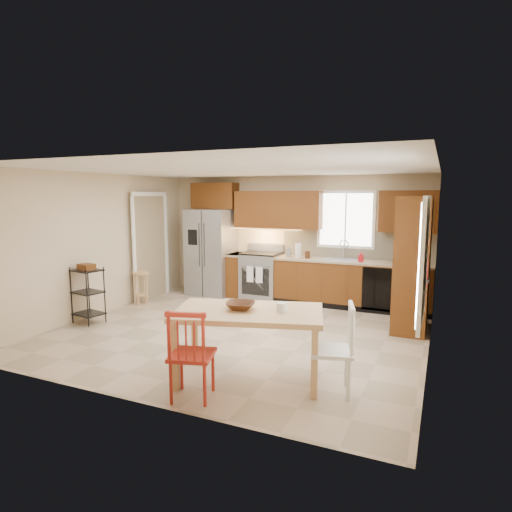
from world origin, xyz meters
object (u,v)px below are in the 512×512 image
object	(u,v)px
refrigerator	(211,252)
table_bowl	(240,310)
pantry	(412,264)
utility_cart	(88,295)
bar_stool	(141,288)
range_stove	(261,276)
soap_bottle	(361,257)
chair_white	(331,349)
dining_table	(249,346)
chair_red	(192,353)
table_jar	(282,309)
fire_extinguisher	(423,273)

from	to	relation	value
refrigerator	table_bowl	distance (m)	4.40
pantry	utility_cart	bearing A→B (deg)	-160.07
table_bowl	bar_stool	bearing A→B (deg)	144.96
range_stove	table_bowl	world-z (taller)	range_stove
range_stove	soap_bottle	world-z (taller)	soap_bottle
range_stove	table_bowl	xyz separation A→B (m)	(1.32, -3.71, 0.36)
chair_white	utility_cart	size ratio (longest dim) A/B	1.03
utility_cart	dining_table	bearing A→B (deg)	-5.35
dining_table	table_bowl	distance (m)	0.43
pantry	bar_stool	xyz separation A→B (m)	(-4.93, -0.43, -0.73)
chair_red	bar_stool	size ratio (longest dim) A/B	1.52
chair_white	table_jar	distance (m)	0.69
fire_extinguisher	dining_table	bearing A→B (deg)	-136.44
range_stove	pantry	bearing A→B (deg)	-18.29
refrigerator	bar_stool	size ratio (longest dim) A/B	2.84
chair_red	chair_white	xyz separation A→B (m)	(1.30, 0.70, 0.00)
chair_white	chair_red	bearing A→B (deg)	102.38
soap_bottle	fire_extinguisher	distance (m)	2.27
range_stove	table_jar	bearing A→B (deg)	-63.65
table_bowl	table_jar	size ratio (longest dim) A/B	2.23
soap_bottle	table_bowl	xyz separation A→B (m)	(-0.71, -3.62, -0.18)
chair_red	utility_cart	distance (m)	3.41
pantry	bar_stool	bearing A→B (deg)	-175.01
range_stove	pantry	xyz separation A→B (m)	(2.98, -0.99, 0.59)
refrigerator	table_bowl	size ratio (longest dim) A/B	5.42
chair_white	bar_stool	bearing A→B (deg)	46.66
refrigerator	soap_bottle	distance (m)	3.18
bar_stool	table_jar	bearing A→B (deg)	-19.90
chair_white	fire_extinguisher	bearing A→B (deg)	-42.41
soap_bottle	chair_red	size ratio (longest dim) A/B	0.20
bar_stool	table_bowl	bearing A→B (deg)	-24.57
refrigerator	range_stove	distance (m)	1.24
bar_stool	utility_cart	distance (m)	1.37
range_stove	chair_white	world-z (taller)	chair_white
range_stove	pantry	size ratio (longest dim) A/B	0.44
chair_red	bar_stool	bearing A→B (deg)	119.85
range_stove	table_bowl	bearing A→B (deg)	-70.42
fire_extinguisher	chair_red	xyz separation A→B (m)	(-2.11, -2.32, -0.61)
range_stove	bar_stool	xyz separation A→B (m)	(-1.95, -1.42, -0.14)
soap_bottle	pantry	world-z (taller)	pantry
chair_red	chair_white	distance (m)	1.48
chair_red	table_jar	xyz separation A→B (m)	(0.71, 0.75, 0.36)
chair_white	dining_table	bearing A→B (deg)	77.09
pantry	table_jar	bearing A→B (deg)	-114.54
fire_extinguisher	table_jar	xyz separation A→B (m)	(-1.40, -1.57, -0.25)
range_stove	chair_red	distance (m)	4.49
chair_white	utility_cart	bearing A→B (deg)	62.51
refrigerator	pantry	distance (m)	4.23
refrigerator	chair_red	bearing A→B (deg)	-62.66
chair_red	dining_table	bearing A→B (deg)	45.78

